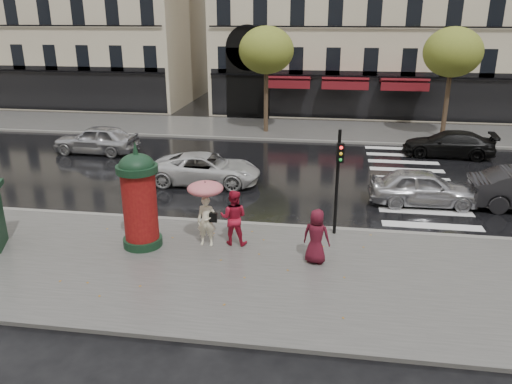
% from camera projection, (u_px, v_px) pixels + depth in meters
% --- Properties ---
extents(ground, '(160.00, 160.00, 0.00)m').
position_uv_depth(ground, '(254.00, 266.00, 15.40)').
color(ground, black).
rests_on(ground, ground).
extents(near_sidewalk, '(90.00, 7.00, 0.12)m').
position_uv_depth(near_sidewalk, '(252.00, 272.00, 14.91)').
color(near_sidewalk, '#474744').
rests_on(near_sidewalk, ground).
extents(far_sidewalk, '(90.00, 6.00, 0.12)m').
position_uv_depth(far_sidewalk, '(298.00, 130.00, 33.05)').
color(far_sidewalk, '#474744').
rests_on(far_sidewalk, ground).
extents(near_kerb, '(90.00, 0.25, 0.14)m').
position_uv_depth(near_kerb, '(267.00, 225.00, 18.17)').
color(near_kerb, slate).
rests_on(near_kerb, ground).
extents(far_kerb, '(90.00, 0.25, 0.14)m').
position_uv_depth(far_kerb, '(294.00, 140.00, 30.26)').
color(far_kerb, slate).
rests_on(far_kerb, ground).
extents(zebra_crossing, '(3.60, 11.75, 0.01)m').
position_uv_depth(zebra_crossing, '(411.00, 179.00, 23.49)').
color(zebra_crossing, silver).
rests_on(zebra_crossing, ground).
extents(tree_far_left, '(3.40, 3.40, 6.64)m').
position_uv_depth(tree_far_left, '(266.00, 51.00, 30.67)').
color(tree_far_left, '#38281C').
rests_on(tree_far_left, ground).
extents(tree_far_right, '(3.40, 3.40, 6.64)m').
position_uv_depth(tree_far_right, '(453.00, 53.00, 29.13)').
color(tree_far_right, '#38281C').
rests_on(tree_far_right, ground).
extents(woman_umbrella, '(1.17, 1.17, 2.25)m').
position_uv_depth(woman_umbrella, '(206.00, 203.00, 16.07)').
color(woman_umbrella, '#EEE7C4').
rests_on(woman_umbrella, near_sidewalk).
extents(woman_red, '(0.93, 0.74, 1.87)m').
position_uv_depth(woman_red, '(234.00, 217.00, 16.33)').
color(woman_red, '#A9142C').
rests_on(woman_red, near_sidewalk).
extents(man_burgundy, '(0.95, 0.74, 1.73)m').
position_uv_depth(man_burgundy, '(316.00, 236.00, 15.11)').
color(man_burgundy, '#50101D').
rests_on(man_burgundy, near_sidewalk).
extents(morris_column, '(1.31, 1.31, 3.53)m').
position_uv_depth(morris_column, '(139.00, 197.00, 15.95)').
color(morris_column, black).
rests_on(morris_column, near_sidewalk).
extents(traffic_light, '(0.26, 0.36, 3.68)m').
position_uv_depth(traffic_light, '(338.00, 173.00, 16.59)').
color(traffic_light, black).
rests_on(traffic_light, near_sidewalk).
extents(car_silver, '(4.35, 1.85, 1.47)m').
position_uv_depth(car_silver, '(423.00, 187.00, 20.12)').
color(car_silver, '#ABAAAF').
rests_on(car_silver, ground).
extents(car_white, '(4.96, 2.34, 1.37)m').
position_uv_depth(car_white, '(206.00, 169.00, 22.65)').
color(car_white, silver).
rests_on(car_white, ground).
extents(car_black, '(4.90, 2.32, 1.38)m').
position_uv_depth(car_black, '(448.00, 144.00, 26.94)').
color(car_black, black).
rests_on(car_black, ground).
extents(car_far_silver, '(4.68, 2.04, 1.57)m').
position_uv_depth(car_far_silver, '(96.00, 139.00, 27.50)').
color(car_far_silver, '#ACACB1').
rests_on(car_far_silver, ground).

